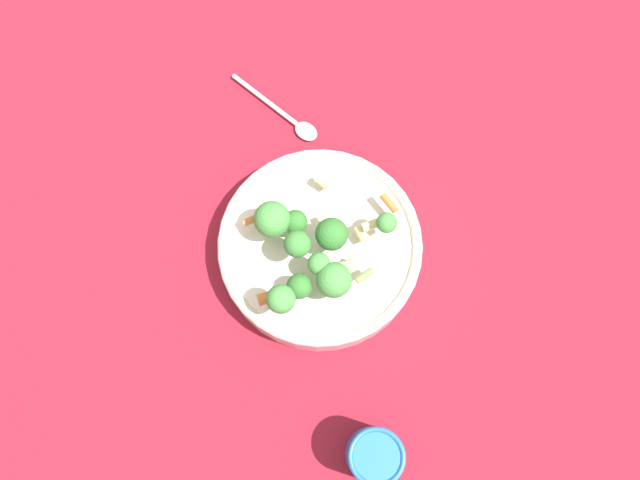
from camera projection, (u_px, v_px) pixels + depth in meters
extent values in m
plane|color=maroon|center=(320.00, 253.00, 0.85)|extent=(3.00, 3.00, 0.00)
cylinder|color=beige|center=(320.00, 249.00, 0.83)|extent=(0.27, 0.27, 0.05)
torus|color=beige|center=(320.00, 244.00, 0.81)|extent=(0.27, 0.27, 0.01)
cylinder|color=#8CB766|center=(333.00, 285.00, 0.77)|extent=(0.02, 0.02, 0.02)
sphere|color=#479342|center=(334.00, 280.00, 0.75)|extent=(0.04, 0.04, 0.04)
cylinder|color=#8CB766|center=(331.00, 236.00, 0.79)|extent=(0.01, 0.01, 0.01)
sphere|color=#33722D|center=(332.00, 230.00, 0.76)|extent=(0.04, 0.04, 0.04)
cylinder|color=#8CB766|center=(300.00, 290.00, 0.77)|extent=(0.01, 0.01, 0.01)
sphere|color=#33722D|center=(299.00, 286.00, 0.76)|extent=(0.03, 0.03, 0.03)
cylinder|color=#8CB766|center=(385.00, 227.00, 0.78)|extent=(0.01, 0.01, 0.01)
sphere|color=#479342|center=(387.00, 223.00, 0.76)|extent=(0.03, 0.03, 0.03)
cylinder|color=#8CB766|center=(322.00, 267.00, 0.77)|extent=(0.01, 0.01, 0.01)
sphere|color=#479342|center=(322.00, 264.00, 0.75)|extent=(0.03, 0.03, 0.03)
cylinder|color=#8CB766|center=(274.00, 227.00, 0.79)|extent=(0.02, 0.02, 0.02)
sphere|color=#479342|center=(272.00, 219.00, 0.77)|extent=(0.05, 0.05, 0.05)
cylinder|color=#8CB766|center=(298.00, 248.00, 0.77)|extent=(0.01, 0.01, 0.01)
sphere|color=#3D8438|center=(297.00, 244.00, 0.75)|extent=(0.03, 0.03, 0.03)
cylinder|color=#8CB766|center=(296.00, 227.00, 0.79)|extent=(0.01, 0.01, 0.01)
sphere|color=#33722D|center=(296.00, 222.00, 0.77)|extent=(0.03, 0.03, 0.03)
cylinder|color=#8CB766|center=(282.00, 303.00, 0.74)|extent=(0.01, 0.01, 0.02)
sphere|color=#479342|center=(281.00, 299.00, 0.72)|extent=(0.03, 0.03, 0.03)
cylinder|color=beige|center=(326.00, 218.00, 0.80)|extent=(0.02, 0.02, 0.01)
cylinder|color=beige|center=(361.00, 234.00, 0.79)|extent=(0.02, 0.02, 0.01)
cylinder|color=beige|center=(372.00, 225.00, 0.78)|extent=(0.03, 0.02, 0.01)
cylinder|color=orange|center=(268.00, 297.00, 0.75)|extent=(0.03, 0.02, 0.01)
cylinder|color=orange|center=(250.00, 221.00, 0.79)|extent=(0.02, 0.02, 0.01)
cylinder|color=orange|center=(389.00, 203.00, 0.79)|extent=(0.02, 0.03, 0.01)
cylinder|color=beige|center=(324.00, 182.00, 0.81)|extent=(0.02, 0.02, 0.01)
cylinder|color=beige|center=(346.00, 267.00, 0.78)|extent=(0.03, 0.03, 0.01)
cylinder|color=#729E4C|center=(364.00, 276.00, 0.77)|extent=(0.02, 0.02, 0.01)
cylinder|color=beige|center=(348.00, 264.00, 0.77)|extent=(0.03, 0.02, 0.01)
cylinder|color=#2366B2|center=(374.00, 455.00, 0.74)|extent=(0.07, 0.07, 0.08)
torus|color=#2366B2|center=(377.00, 457.00, 0.70)|extent=(0.07, 0.07, 0.01)
cylinder|color=silver|center=(265.00, 100.00, 0.91)|extent=(0.10, 0.08, 0.01)
ellipsoid|color=silver|center=(306.00, 131.00, 0.90)|extent=(0.04, 0.04, 0.01)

